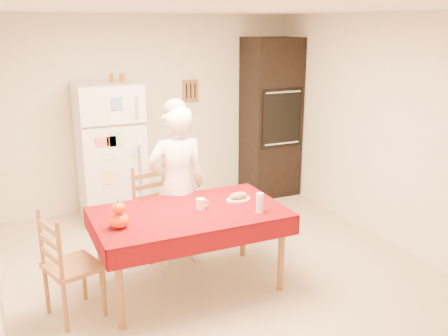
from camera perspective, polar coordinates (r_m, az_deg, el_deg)
floor at (r=5.09m, az=-0.32°, el=-11.64°), size 4.50×4.50×0.00m
room_shell at (r=4.57m, az=-0.36°, el=6.66°), size 4.02×4.52×2.51m
refrigerator at (r=6.29m, az=-12.85°, el=1.74°), size 0.75×0.74×1.70m
oven_cabinet at (r=7.08m, az=5.34°, el=5.75°), size 0.70×0.62×2.20m
dining_table at (r=4.52m, az=-4.00°, el=-5.75°), size 1.70×1.00×0.76m
chair_far at (r=5.33m, az=-7.93°, el=-4.50°), size 0.49×0.48×0.95m
chair_left at (r=4.33m, az=-17.73°, el=-10.25°), size 0.51×0.52×0.95m
seated_woman at (r=4.99m, az=-5.38°, el=-2.09°), size 0.61×0.42×1.64m
coffee_mug at (r=4.52m, az=-2.69°, el=-4.12°), size 0.08×0.08×0.10m
pumpkin_lower at (r=4.20m, az=-11.92°, el=-5.87°), size 0.17×0.17×0.13m
pumpkin_upper at (r=4.16m, az=-12.01°, el=-4.48°), size 0.12×0.12×0.09m
wine_glass at (r=4.44m, az=4.11°, el=-3.97°), size 0.07×0.07×0.18m
bread_plate at (r=4.74m, az=1.64°, el=-3.62°), size 0.24×0.24×0.02m
bread_loaf at (r=4.73m, az=1.65°, el=-3.16°), size 0.18×0.10×0.06m
spice_jar_left at (r=6.20m, az=-12.73°, el=10.01°), size 0.05×0.05×0.10m
spice_jar_mid at (r=6.23m, az=-11.63°, el=10.10°), size 0.05×0.05×0.10m
spice_jar_right at (r=6.23m, az=-11.45°, el=10.11°), size 0.05×0.05×0.10m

